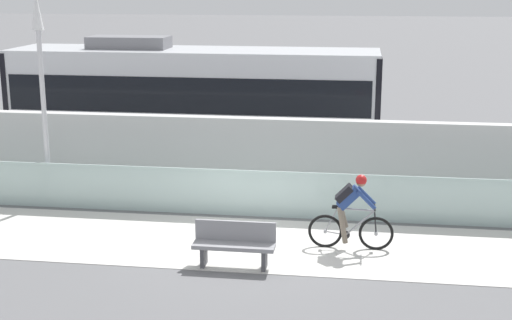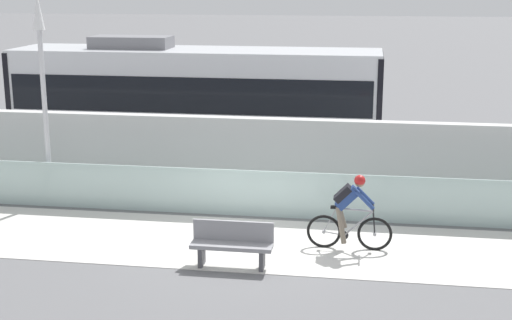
{
  "view_description": "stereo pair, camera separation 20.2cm",
  "coord_description": "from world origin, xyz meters",
  "px_view_note": "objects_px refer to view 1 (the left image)",
  "views": [
    {
      "loc": [
        2.16,
        -14.41,
        5.48
      ],
      "look_at": [
        -0.23,
        2.35,
        1.25
      ],
      "focal_mm": 50.97,
      "sensor_mm": 36.0,
      "label": 1
    },
    {
      "loc": [
        2.36,
        -14.38,
        5.48
      ],
      "look_at": [
        -0.23,
        2.35,
        1.25
      ],
      "focal_mm": 50.97,
      "sensor_mm": 36.0,
      "label": 2
    }
  ],
  "objects_px": {
    "lamp_post_antenna": "(41,72)",
    "bench": "(234,243)",
    "tram": "(194,101)",
    "cyclist_on_bike": "(351,212)"
  },
  "relations": [
    {
      "from": "tram",
      "to": "bench",
      "type": "relative_size",
      "value": 6.91
    },
    {
      "from": "tram",
      "to": "bench",
      "type": "bearing_deg",
      "value": -72.1
    },
    {
      "from": "lamp_post_antenna",
      "to": "tram",
      "type": "bearing_deg",
      "value": 60.42
    },
    {
      "from": "cyclist_on_bike",
      "to": "lamp_post_antenna",
      "type": "bearing_deg",
      "value": 164.03
    },
    {
      "from": "lamp_post_antenna",
      "to": "bench",
      "type": "height_order",
      "value": "lamp_post_antenna"
    },
    {
      "from": "cyclist_on_bike",
      "to": "tram",
      "type": "bearing_deg",
      "value": 125.29
    },
    {
      "from": "lamp_post_antenna",
      "to": "bench",
      "type": "xyz_separation_m",
      "value": [
        5.3,
        -3.44,
        -2.81
      ]
    },
    {
      "from": "cyclist_on_bike",
      "to": "bench",
      "type": "distance_m",
      "value": 2.59
    },
    {
      "from": "cyclist_on_bike",
      "to": "bench",
      "type": "height_order",
      "value": "cyclist_on_bike"
    },
    {
      "from": "lamp_post_antenna",
      "to": "cyclist_on_bike",
      "type": "bearing_deg",
      "value": -15.97
    }
  ]
}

